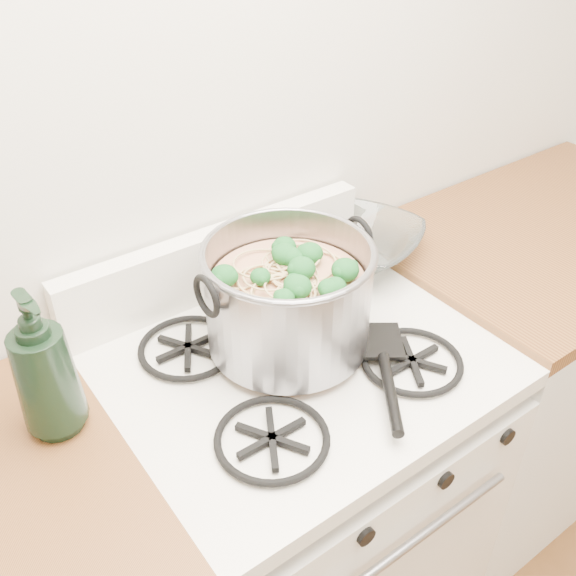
% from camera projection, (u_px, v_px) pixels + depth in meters
% --- Properties ---
extents(gas_range, '(0.76, 0.66, 0.92)m').
position_uv_depth(gas_range, '(298.00, 502.00, 1.57)').
color(gas_range, white).
rests_on(gas_range, ground).
extents(counter_right, '(1.00, 0.65, 0.92)m').
position_uv_depth(counter_right, '(525.00, 353.00, 1.98)').
color(counter_right, silver).
rests_on(counter_right, ground).
extents(stock_pot, '(0.36, 0.33, 0.23)m').
position_uv_depth(stock_pot, '(288.00, 299.00, 1.25)').
color(stock_pot, gray).
rests_on(stock_pot, gas_range).
extents(spatula, '(0.42, 0.42, 0.02)m').
position_uv_depth(spatula, '(380.00, 338.00, 1.30)').
color(spatula, black).
rests_on(spatula, gas_range).
extents(glass_bowl, '(0.16, 0.16, 0.03)m').
position_uv_depth(glass_bowl, '(357.00, 249.00, 1.57)').
color(glass_bowl, white).
rests_on(glass_bowl, gas_range).
extents(bottle, '(0.12, 0.12, 0.28)m').
position_uv_depth(bottle, '(43.00, 365.00, 1.05)').
color(bottle, black).
rests_on(bottle, counter_left).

